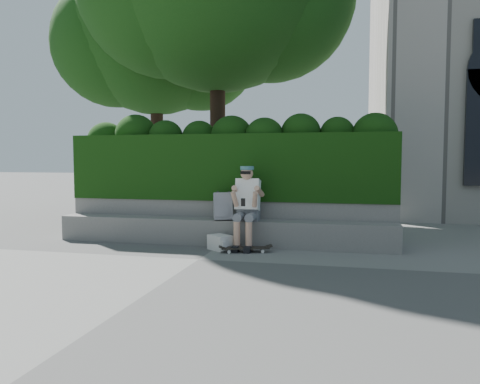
% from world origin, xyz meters
% --- Properties ---
extents(ground, '(80.00, 80.00, 0.00)m').
position_xyz_m(ground, '(0.00, 0.00, 0.00)').
color(ground, slate).
rests_on(ground, ground).
extents(bench_ledge, '(6.00, 0.45, 0.45)m').
position_xyz_m(bench_ledge, '(0.00, 1.25, 0.23)').
color(bench_ledge, gray).
rests_on(bench_ledge, ground).
extents(planter_wall, '(6.00, 0.50, 0.75)m').
position_xyz_m(planter_wall, '(0.00, 1.73, 0.38)').
color(planter_wall, gray).
rests_on(planter_wall, ground).
extents(hedge, '(6.00, 1.00, 1.20)m').
position_xyz_m(hedge, '(0.00, 1.95, 1.35)').
color(hedge, black).
rests_on(hedge, planter_wall).
extents(tree_right, '(4.77, 4.77, 7.55)m').
position_xyz_m(tree_right, '(-3.26, 6.08, 5.15)').
color(tree_right, black).
rests_on(tree_right, ground).
extents(person, '(0.40, 0.76, 1.38)m').
position_xyz_m(person, '(0.50, 1.07, 0.75)').
color(person, slate).
rests_on(person, ground).
extents(skateboard, '(0.79, 0.41, 0.08)m').
position_xyz_m(skateboard, '(0.57, 0.68, 0.07)').
color(skateboard, black).
rests_on(skateboard, ground).
extents(backpack_plaid, '(0.36, 0.27, 0.47)m').
position_xyz_m(backpack_plaid, '(0.06, 1.15, 0.68)').
color(backpack_plaid, '#AFAFB4').
rests_on(backpack_plaid, bench_ledge).
extents(backpack_ground, '(0.46, 0.44, 0.25)m').
position_xyz_m(backpack_ground, '(0.11, 0.79, 0.12)').
color(backpack_ground, beige).
rests_on(backpack_ground, ground).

